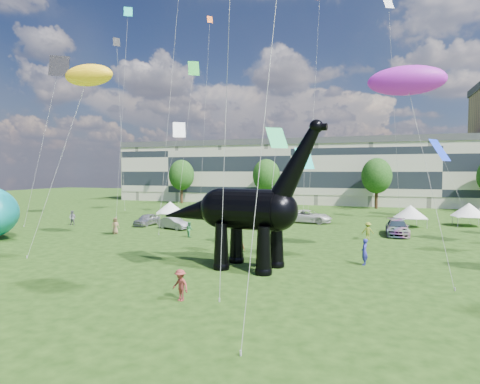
% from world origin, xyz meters
% --- Properties ---
extents(ground, '(220.00, 220.00, 0.00)m').
position_xyz_m(ground, '(0.00, 0.00, 0.00)').
color(ground, '#16330C').
rests_on(ground, ground).
extents(terrace_row, '(78.00, 11.00, 12.00)m').
position_xyz_m(terrace_row, '(-8.00, 62.00, 6.00)').
color(terrace_row, beige).
rests_on(terrace_row, ground).
extents(tree_far_left, '(5.20, 5.20, 9.44)m').
position_xyz_m(tree_far_left, '(-30.00, 53.00, 6.29)').
color(tree_far_left, '#382314').
rests_on(tree_far_left, ground).
extents(tree_mid_left, '(5.20, 5.20, 9.44)m').
position_xyz_m(tree_mid_left, '(-12.00, 53.00, 6.29)').
color(tree_mid_left, '#382314').
rests_on(tree_mid_left, ground).
extents(tree_mid_right, '(5.20, 5.20, 9.44)m').
position_xyz_m(tree_mid_right, '(8.00, 53.00, 6.29)').
color(tree_mid_right, '#382314').
rests_on(tree_mid_right, ground).
extents(dinosaur_sculpture, '(12.52, 3.98, 10.19)m').
position_xyz_m(dinosaur_sculpture, '(-0.92, 4.66, 3.85)').
color(dinosaur_sculpture, black).
rests_on(dinosaur_sculpture, ground).
extents(car_silver, '(1.75, 4.22, 1.43)m').
position_xyz_m(car_silver, '(-18.53, 21.08, 0.72)').
color(car_silver, '#BABBBF').
rests_on(car_silver, ground).
extents(car_grey, '(4.31, 2.72, 1.34)m').
position_xyz_m(car_grey, '(-13.95, 19.39, 0.67)').
color(car_grey, slate).
rests_on(car_grey, ground).
extents(car_white, '(6.13, 3.28, 1.64)m').
position_xyz_m(car_white, '(-0.27, 29.81, 0.82)').
color(car_white, silver).
rests_on(car_white, ground).
extents(car_dark, '(2.24, 5.44, 1.57)m').
position_xyz_m(car_dark, '(9.95, 22.74, 0.79)').
color(car_dark, '#595960').
rests_on(car_dark, ground).
extents(gazebo_near, '(4.70, 4.70, 2.60)m').
position_xyz_m(gazebo_near, '(11.73, 29.89, 1.82)').
color(gazebo_near, silver).
rests_on(gazebo_near, ground).
extents(gazebo_far, '(4.11, 4.11, 2.77)m').
position_xyz_m(gazebo_far, '(18.47, 33.02, 1.95)').
color(gazebo_far, white).
rests_on(gazebo_far, ground).
extents(gazebo_left, '(4.47, 4.47, 2.58)m').
position_xyz_m(gazebo_left, '(-17.92, 25.82, 1.81)').
color(gazebo_left, white).
rests_on(gazebo_left, ground).
extents(visitors, '(51.37, 38.45, 1.86)m').
position_xyz_m(visitors, '(-1.06, 15.19, 0.85)').
color(visitors, '#35844A').
rests_on(visitors, ground).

